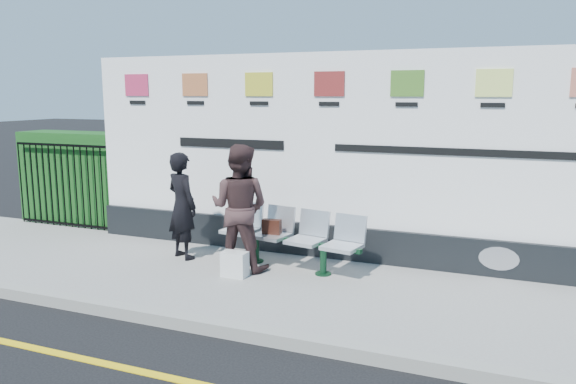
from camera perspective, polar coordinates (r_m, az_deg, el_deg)
The scene contains 12 objects.
ground at distance 5.57m, azimuth -14.02°, elevation -17.47°, with size 80.00×80.00×0.00m, color black.
pavement at distance 7.53m, azimuth -2.72°, elevation -9.23°, with size 14.00×3.00×0.12m, color gray.
kerb at distance 6.29m, azimuth -8.57°, elevation -13.24°, with size 14.00×0.18×0.14m, color gray.
yellow_line at distance 5.57m, azimuth -14.02°, elevation -17.43°, with size 14.00×0.10×0.01m, color yellow.
billboard at distance 8.27m, azimuth 4.27°, elevation 2.20°, with size 8.00×0.30×3.00m.
hedge at distance 11.30m, azimuth -20.33°, elevation 1.41°, with size 2.35×0.70×1.70m, color #174C18.
railing at distance 10.99m, azimuth -21.87°, elevation 0.65°, with size 2.05×0.06×1.54m, color black, non-canonical shape.
bench at distance 7.89m, azimuth 0.04°, elevation -6.13°, with size 2.12×0.55×0.45m, color silver, non-canonical shape.
woman_left at distance 8.39m, azimuth -10.71°, elevation -1.37°, with size 0.58×0.38×1.58m, color black.
woman_right at distance 7.73m, azimuth -4.95°, elevation -1.58°, with size 0.85×0.66×1.75m, color #3C2727.
handbag_brown at distance 7.95m, azimuth -1.66°, elevation -3.55°, with size 0.26×0.11×0.21m, color black.
carrier_bag_white at distance 7.58m, azimuth -5.43°, elevation -7.31°, with size 0.34×0.20×0.34m, color silver.
Camera 1 is at (2.98, -3.96, 2.54)m, focal length 35.00 mm.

